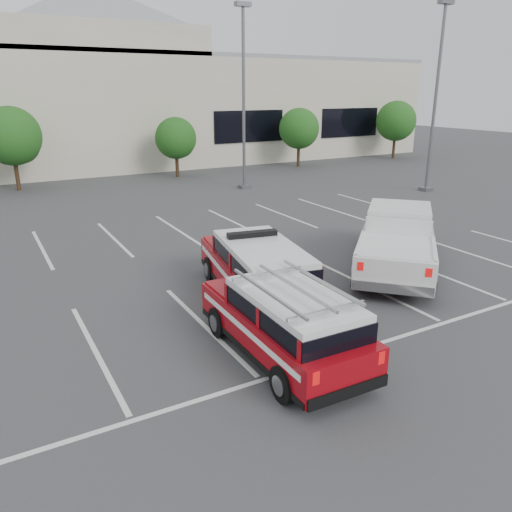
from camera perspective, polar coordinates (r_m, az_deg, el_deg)
The scene contains 12 objects.
ground at distance 13.96m, azimuth 4.38°, elevation -5.58°, with size 120.00×120.00×0.00m, color #3C3C3E.
stall_markings at distance 17.60m, azimuth -3.76°, elevation -0.37°, with size 23.00×15.00×0.01m, color silver.
convention_building at distance 43.05m, azimuth -20.45°, elevation 16.06°, with size 60.00×16.99×13.20m.
tree_mid_left at distance 32.78m, azimuth -26.01°, elevation 12.02°, with size 3.37×3.37×4.85m.
tree_mid_right at distance 34.97m, azimuth -9.03°, elevation 13.01°, with size 2.77×2.77×3.99m.
tree_right at distance 39.58m, azimuth 5.02°, elevation 14.16°, with size 3.07×3.07×4.42m.
tree_far_right at distance 45.94m, azimuth 15.74°, elevation 14.48°, with size 3.37×3.37×4.85m.
light_pole_mid at distance 30.10m, azimuth -1.42°, elevation 17.50°, with size 0.90×0.60×10.24m.
light_pole_right at distance 30.97m, azimuth 19.83°, elevation 16.50°, with size 0.90×0.60×10.24m.
fire_chief_suv at distance 14.00m, azimuth 0.15°, elevation -2.05°, with size 2.90×5.62×1.88m.
white_pickup at distance 17.19m, azimuth 15.78°, elevation 1.24°, with size 6.22×6.11×1.99m.
ladder_suv at distance 11.03m, azimuth 3.26°, elevation -8.11°, with size 1.95×4.75×1.86m.
Camera 1 is at (-7.17, -10.55, 5.66)m, focal length 35.00 mm.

